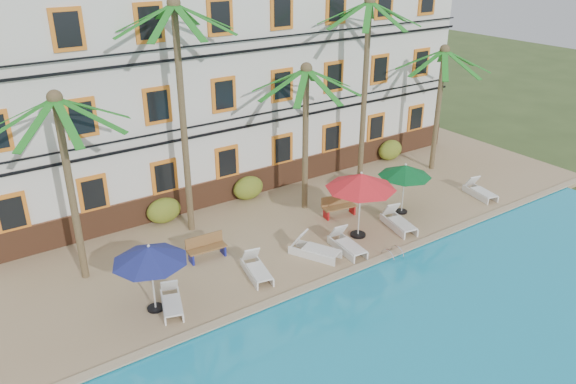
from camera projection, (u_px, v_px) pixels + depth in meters
ground at (351, 260)px, 21.67m from camera, size 100.00×100.00×0.00m
pool_deck at (279, 210)px, 25.37m from camera, size 30.00×12.00×0.25m
swimming_pool at (506, 361)px, 16.37m from camera, size 26.00×12.00×0.20m
pool_coping at (367, 264)px, 20.88m from camera, size 30.00×0.35×0.06m
hotel_building at (221, 74)px, 26.94m from camera, size 25.40×6.44×10.22m
palm_a at (66, 160)px, 18.33m from camera, size 4.56×4.56×6.83m
palm_b at (181, 91)px, 21.03m from camera, size 4.56×4.56×9.27m
palm_c at (306, 115)px, 23.58m from camera, size 4.56×4.56×6.53m
palm_d at (366, 69)px, 25.48m from camera, size 4.56×4.56×8.88m
palm_e at (440, 89)px, 27.90m from camera, size 4.56×4.56×6.43m
shrub_left at (164, 210)px, 23.82m from camera, size 1.50×0.90×1.10m
shrub_mid at (248, 188)px, 25.97m from camera, size 1.50×0.90×1.10m
shrub_right at (390, 150)px, 30.60m from camera, size 1.50×0.90×1.10m
umbrella_blue at (149, 254)px, 17.55m from camera, size 2.43×2.43×2.44m
umbrella_red at (361, 181)px, 21.95m from camera, size 2.83×2.83×2.83m
umbrella_green at (405, 171)px, 24.08m from camera, size 2.32×2.32×2.32m
lounger_a at (171, 301)px, 18.36m from camera, size 1.12×1.82×0.81m
lounger_b at (256, 268)px, 20.15m from camera, size 1.01×1.92×0.86m
lounger_c at (314, 249)px, 21.38m from camera, size 1.51×2.07×0.93m
lounger_d at (347, 244)px, 21.75m from camera, size 0.86×1.93×0.89m
lounger_e at (398, 221)px, 23.46m from camera, size 1.09×2.03×0.91m
lounger_f at (480, 191)px, 26.35m from camera, size 0.98×1.88×0.85m
bench_left at (206, 247)px, 21.18m from camera, size 1.53×0.56×0.93m
bench_right at (339, 206)px, 24.45m from camera, size 1.56×0.73×0.93m
pool_ladder at (392, 256)px, 21.45m from camera, size 0.54×0.74×0.74m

